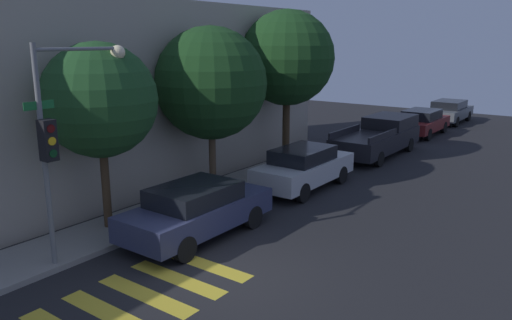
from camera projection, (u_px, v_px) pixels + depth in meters
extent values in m
plane|color=black|center=(225.00, 277.00, 11.14)|extent=(60.00, 60.00, 0.00)
cube|color=gray|center=(107.00, 232.00, 13.52)|extent=(26.00, 1.96, 0.14)
cube|color=#A89E8E|center=(9.00, 104.00, 15.30)|extent=(26.00, 6.00, 6.45)
cube|color=gold|center=(110.00, 314.00, 9.63)|extent=(0.45, 2.60, 0.00)
cube|color=gold|center=(146.00, 295.00, 10.33)|extent=(0.45, 2.60, 0.00)
cube|color=gold|center=(177.00, 279.00, 11.04)|extent=(0.45, 2.60, 0.00)
cube|color=gold|center=(205.00, 264.00, 11.75)|extent=(0.45, 2.60, 0.00)
cylinder|color=slate|center=(45.00, 161.00, 10.95)|extent=(0.12, 0.12, 5.10)
cube|color=black|center=(48.00, 140.00, 10.71)|extent=(0.30, 0.30, 0.90)
cylinder|color=#4C0C0C|center=(51.00, 129.00, 10.56)|extent=(0.18, 0.02, 0.18)
cylinder|color=yellow|center=(52.00, 141.00, 10.62)|extent=(0.18, 0.02, 0.18)
cylinder|color=#0C3819|center=(53.00, 154.00, 10.69)|extent=(0.18, 0.02, 0.18)
cube|color=#19662D|center=(39.00, 105.00, 10.66)|extent=(0.70, 0.02, 0.18)
cylinder|color=slate|center=(79.00, 49.00, 11.24)|extent=(2.17, 0.08, 0.08)
sphere|color=#F9E5B2|center=(118.00, 52.00, 12.11)|extent=(0.36, 0.36, 0.36)
cube|color=#2D3351|center=(198.00, 213.00, 13.28)|extent=(4.38, 1.82, 0.66)
cube|color=black|center=(194.00, 194.00, 13.06)|extent=(2.28, 1.60, 0.47)
cylinder|color=black|center=(209.00, 206.00, 14.89)|extent=(0.65, 0.22, 0.65)
cylinder|color=black|center=(253.00, 217.00, 13.95)|extent=(0.65, 0.22, 0.65)
cylinder|color=black|center=(138.00, 233.00, 12.76)|extent=(0.65, 0.22, 0.65)
cylinder|color=black|center=(185.00, 249.00, 11.82)|extent=(0.65, 0.22, 0.65)
cube|color=#B7BABF|center=(304.00, 170.00, 17.59)|extent=(4.39, 1.72, 0.69)
cube|color=black|center=(303.00, 154.00, 17.36)|extent=(2.28, 1.51, 0.48)
cylinder|color=black|center=(305.00, 169.00, 19.17)|extent=(0.65, 0.22, 0.65)
cylinder|color=black|center=(341.00, 175.00, 18.29)|extent=(0.65, 0.22, 0.65)
cylinder|color=black|center=(264.00, 185.00, 17.04)|extent=(0.65, 0.22, 0.65)
cylinder|color=black|center=(303.00, 193.00, 16.16)|extent=(0.65, 0.22, 0.65)
cube|color=black|center=(376.00, 140.00, 22.54)|extent=(5.76, 1.99, 0.77)
cube|color=black|center=(390.00, 121.00, 23.62)|extent=(2.59, 1.83, 0.56)
cube|color=black|center=(345.00, 132.00, 21.79)|extent=(2.88, 0.08, 0.28)
cube|color=black|center=(383.00, 136.00, 20.78)|extent=(2.88, 0.08, 0.28)
cylinder|color=black|center=(373.00, 140.00, 24.55)|extent=(0.65, 0.22, 0.65)
cylinder|color=black|center=(409.00, 145.00, 23.50)|extent=(0.65, 0.22, 0.65)
cylinder|color=black|center=(340.00, 153.00, 21.75)|extent=(0.65, 0.22, 0.65)
cylinder|color=black|center=(379.00, 159.00, 20.71)|extent=(0.65, 0.22, 0.65)
cube|color=maroon|center=(422.00, 124.00, 27.48)|extent=(4.40, 1.79, 0.58)
cube|color=black|center=(422.00, 115.00, 27.26)|extent=(2.29, 1.57, 0.50)
cylinder|color=black|center=(415.00, 124.00, 29.07)|extent=(0.65, 0.22, 0.65)
cylinder|color=black|center=(444.00, 127.00, 28.15)|extent=(0.65, 0.22, 0.65)
cylinder|color=black|center=(398.00, 131.00, 26.94)|extent=(0.65, 0.22, 0.65)
cylinder|color=black|center=(428.00, 135.00, 26.01)|extent=(0.65, 0.22, 0.65)
cube|color=#4C5156|center=(449.00, 113.00, 31.55)|extent=(4.54, 1.84, 0.61)
cube|color=black|center=(449.00, 104.00, 31.33)|extent=(2.36, 1.62, 0.49)
cylinder|color=black|center=(442.00, 114.00, 33.20)|extent=(0.65, 0.22, 0.65)
cylinder|color=black|center=(468.00, 116.00, 32.25)|extent=(0.65, 0.22, 0.65)
cylinder|color=black|center=(428.00, 119.00, 31.00)|extent=(0.65, 0.22, 0.65)
cylinder|color=black|center=(456.00, 122.00, 30.04)|extent=(0.65, 0.22, 0.65)
cylinder|color=#42301E|center=(106.00, 188.00, 13.52)|extent=(0.22, 0.22, 2.49)
sphere|color=#1E4721|center=(100.00, 100.00, 12.96)|extent=(3.02, 3.02, 3.02)
cylinder|color=brown|center=(213.00, 159.00, 16.97)|extent=(0.24, 0.24, 2.37)
sphere|color=#193D19|center=(211.00, 83.00, 16.36)|extent=(3.71, 3.71, 3.71)
cylinder|color=#42301E|center=(286.00, 131.00, 20.49)|extent=(0.30, 0.30, 3.03)
sphere|color=#193D19|center=(287.00, 58.00, 19.80)|extent=(3.78, 3.78, 3.78)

